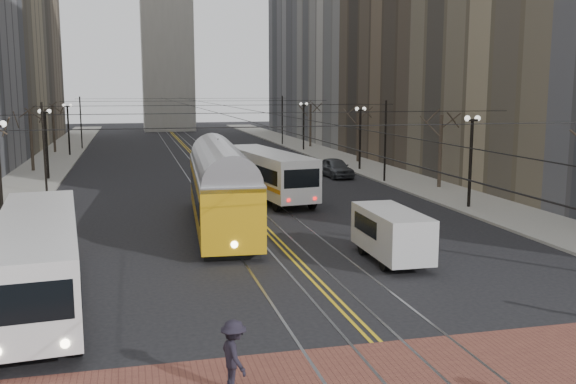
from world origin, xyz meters
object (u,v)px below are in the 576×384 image
rear_bus (267,175)px  pedestrian_d (234,355)px  transit_bus (38,262)px  cargo_van (391,236)px  sedan_silver (267,161)px  sedan_grey (335,168)px  streetcar (221,195)px

rear_bus → pedestrian_d: (-6.79, -28.07, -0.70)m
transit_bus → rear_bus: (12.38, 20.05, 0.07)m
cargo_van → sedan_silver: (1.64, 33.95, -0.38)m
sedan_silver → pedestrian_d: bearing=-99.5°
rear_bus → sedan_grey: 12.02m
sedan_grey → rear_bus: bearing=-135.7°
transit_bus → sedan_grey: size_ratio=2.55×
cargo_van → pedestrian_d: cargo_van is taller
rear_bus → streetcar: bearing=-124.3°
transit_bus → rear_bus: bearing=53.0°
rear_bus → cargo_van: size_ratio=2.41×
transit_bus → pedestrian_d: size_ratio=6.82×
streetcar → rear_bus: size_ratio=1.23×
transit_bus → streetcar: 13.65m
streetcar → sedan_grey: streetcar is taller
sedan_silver → pedestrian_d: size_ratio=2.53×
sedan_silver → pedestrian_d: pedestrian_d is taller
rear_bus → cargo_van: 17.72m
streetcar → sedan_silver: bearing=76.3°
cargo_van → streetcar: bearing=126.8°
sedan_grey → sedan_silver: (-4.42, 7.29, -0.07)m
rear_bus → sedan_silver: 16.72m
transit_bus → pedestrian_d: transit_bus is taller
transit_bus → sedan_grey: transit_bus is taller
sedan_grey → sedan_silver: sedan_grey is taller
transit_bus → cargo_van: 14.41m
pedestrian_d → rear_bus: bearing=-26.2°
sedan_grey → streetcar: bearing=-129.0°
cargo_van → sedan_silver: bearing=88.1°
cargo_van → pedestrian_d: (-8.61, -10.46, -0.22)m
rear_bus → sedan_grey: rear_bus is taller
sedan_grey → transit_bus: bearing=-129.4°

